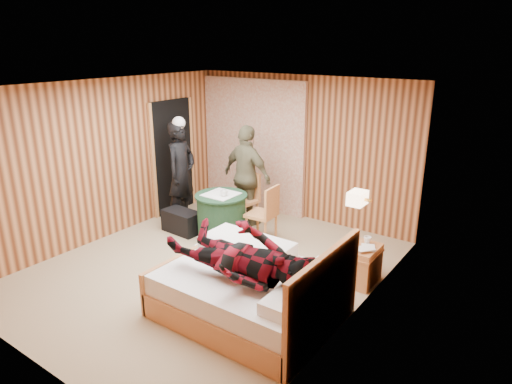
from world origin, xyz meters
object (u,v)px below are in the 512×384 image
Objects in this scene: wall_lamp at (358,198)px; man_at_table at (247,176)px; woman_standing at (181,172)px; round_table at (222,216)px; chair_far at (247,195)px; chair_near at (266,210)px; man_on_bed at (241,246)px; bed at (251,290)px; duffel_bag at (182,221)px; nightstand at (362,264)px.

man_at_table reaches higher than wall_lamp.
round_table is at bearing -106.96° from woman_standing.
chair_near is (0.68, -0.41, -0.00)m from chair_far.
man_on_bed is at bearing 132.89° from man_at_table.
bed is 2.01m from chair_near.
woman_standing is 1.00× the size of man_on_bed.
bed is 2.67m from duffel_bag.
woman_standing is (-0.34, 0.39, 0.70)m from duffel_bag.
wall_lamp is 0.13× the size of bed.
nightstand is 1.79m from chair_near.
man_at_table is at bearing 90.00° from round_table.
duffel_bag is (-3.14, 0.26, -1.12)m from wall_lamp.
man_at_table is (-1.67, 2.18, 0.56)m from bed.
bed is 2.37× the size of round_table.
wall_lamp is 3.35m from duffel_bag.
round_table is 2.48m from man_on_bed.
chair_near is 1.74m from woman_standing.
woman_standing reaches higher than chair_far.
chair_near is at bearing 22.32° from duffel_bag.
wall_lamp is 0.15× the size of woman_standing.
woman_standing reaches higher than nightstand.
wall_lamp is 3.57m from woman_standing.
chair_near is (-1.78, 0.74, -0.76)m from wall_lamp.
round_table reaches higher than duffel_bag.
duffel_bag is 0.37× the size of woman_standing.
nightstand is at bearing 61.93° from bed.
man_at_table reaches higher than duffel_bag.
nightstand is 2.62m from man_at_table.
woman_standing reaches higher than round_table.
bed is at bearing -41.65° from round_table.
chair_far is 0.53× the size of man_on_bed.
nightstand is (0.75, 1.41, -0.04)m from bed.
duffel_bag is 1.33m from man_at_table.
woman_standing is at bearing 148.42° from bed.
man_on_bed reaches higher than round_table.
man_on_bed is (0.02, -0.23, 0.65)m from bed.
man_on_bed is at bearing -45.31° from round_table.
man_at_table is (-0.69, 0.44, 0.33)m from chair_near.
bed reaches higher than round_table.
man_on_bed is at bearing -46.72° from chair_far.
nightstand is at bearing -9.05° from chair_far.
wall_lamp is 0.28× the size of chair_far.
round_table is 0.89× the size of chair_far.
chair_near is at bearing 117.16° from man_on_bed.
wall_lamp is 2.68m from round_table.
nightstand is 0.82× the size of duffel_bag.
woman_standing is 1.14m from man_at_table.
man_at_table is (0.67, 0.92, 0.68)m from duffel_bag.
round_table is (-2.43, 0.08, 0.11)m from nightstand.
wall_lamp reaches higher than duffel_bag.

